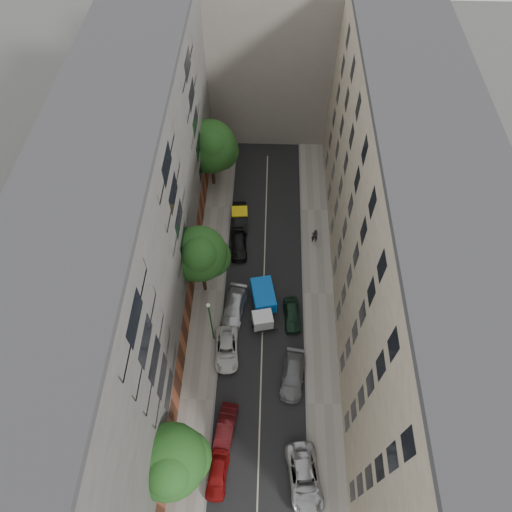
{
  "coord_description": "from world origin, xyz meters",
  "views": [
    {
      "loc": [
        0.05,
        -23.2,
        39.74
      ],
      "look_at": [
        -0.77,
        0.27,
        6.0
      ],
      "focal_mm": 32.0,
      "sensor_mm": 36.0,
      "label": 1
    }
  ],
  "objects_px": {
    "car_left_0": "(217,475)",
    "car_left_4": "(239,244)",
    "tarp_truck": "(263,303)",
    "car_right_0": "(304,478)",
    "lamp_post": "(210,318)",
    "car_left_2": "(227,349)",
    "tree_near": "(171,463)",
    "car_left_5": "(240,218)",
    "car_left_3": "(234,308)",
    "car_right_2": "(292,315)",
    "car_left_1": "(226,427)",
    "tree_far": "(211,148)",
    "car_right_1": "(293,376)",
    "tree_mid": "(200,256)",
    "pedestrian": "(315,236)"
  },
  "relations": [
    {
      "from": "car_right_0",
      "to": "car_right_1",
      "type": "distance_m",
      "value": 8.24
    },
    {
      "from": "car_left_2",
      "to": "car_left_3",
      "type": "relative_size",
      "value": 0.95
    },
    {
      "from": "lamp_post",
      "to": "pedestrian",
      "type": "distance_m",
      "value": 15.62
    },
    {
      "from": "car_right_2",
      "to": "lamp_post",
      "type": "height_order",
      "value": "lamp_post"
    },
    {
      "from": "car_left_4",
      "to": "car_right_1",
      "type": "distance_m",
      "value": 15.26
    },
    {
      "from": "tree_mid",
      "to": "tree_far",
      "type": "xyz_separation_m",
      "value": [
        -0.41,
        14.64,
        -0.46
      ]
    },
    {
      "from": "car_right_0",
      "to": "pedestrian",
      "type": "xyz_separation_m",
      "value": [
        1.68,
        23.54,
        0.35
      ]
    },
    {
      "from": "car_left_3",
      "to": "lamp_post",
      "type": "relative_size",
      "value": 0.73
    },
    {
      "from": "tree_near",
      "to": "tree_far",
      "type": "relative_size",
      "value": 0.92
    },
    {
      "from": "car_left_0",
      "to": "car_left_3",
      "type": "height_order",
      "value": "car_left_3"
    },
    {
      "from": "car_left_0",
      "to": "car_left_3",
      "type": "distance_m",
      "value": 14.81
    },
    {
      "from": "tarp_truck",
      "to": "car_right_0",
      "type": "bearing_deg",
      "value": -88.26
    },
    {
      "from": "car_left_1",
      "to": "car_left_3",
      "type": "relative_size",
      "value": 0.83
    },
    {
      "from": "car_left_0",
      "to": "car_right_1",
      "type": "bearing_deg",
      "value": 57.93
    },
    {
      "from": "car_left_5",
      "to": "lamp_post",
      "type": "xyz_separation_m",
      "value": [
        -1.68,
        -14.21,
        3.46
      ]
    },
    {
      "from": "car_right_1",
      "to": "car_left_5",
      "type": "bearing_deg",
      "value": 115.0
    },
    {
      "from": "car_right_1",
      "to": "pedestrian",
      "type": "height_order",
      "value": "pedestrian"
    },
    {
      "from": "tarp_truck",
      "to": "car_right_0",
      "type": "distance_m",
      "value": 15.52
    },
    {
      "from": "car_right_1",
      "to": "tree_mid",
      "type": "relative_size",
      "value": 0.53
    },
    {
      "from": "car_left_4",
      "to": "tree_far",
      "type": "height_order",
      "value": "tree_far"
    },
    {
      "from": "car_left_3",
      "to": "car_left_5",
      "type": "relative_size",
      "value": 1.09
    },
    {
      "from": "tarp_truck",
      "to": "pedestrian",
      "type": "height_order",
      "value": "tarp_truck"
    },
    {
      "from": "car_left_2",
      "to": "tree_near",
      "type": "xyz_separation_m",
      "value": [
        -2.88,
        -10.6,
        4.66
      ]
    },
    {
      "from": "car_left_4",
      "to": "lamp_post",
      "type": "bearing_deg",
      "value": -104.29
    },
    {
      "from": "car_left_5",
      "to": "car_left_2",
      "type": "bearing_deg",
      "value": -95.51
    },
    {
      "from": "tree_near",
      "to": "pedestrian",
      "type": "bearing_deg",
      "value": 64.27
    },
    {
      "from": "car_left_3",
      "to": "car_left_1",
      "type": "bearing_deg",
      "value": -81.23
    },
    {
      "from": "car_left_0",
      "to": "car_left_3",
      "type": "xyz_separation_m",
      "value": [
        0.39,
        14.8,
        0.05
      ]
    },
    {
      "from": "car_left_4",
      "to": "car_right_0",
      "type": "height_order",
      "value": "car_right_0"
    },
    {
      "from": "tree_far",
      "to": "lamp_post",
      "type": "xyz_separation_m",
      "value": [
        1.65,
        -19.87,
        -1.47
      ]
    },
    {
      "from": "tarp_truck",
      "to": "car_right_2",
      "type": "bearing_deg",
      "value": -28.22
    },
    {
      "from": "tarp_truck",
      "to": "tree_near",
      "type": "bearing_deg",
      "value": -123.63
    },
    {
      "from": "car_left_3",
      "to": "car_left_5",
      "type": "xyz_separation_m",
      "value": [
        -0.06,
        11.2,
        0.03
      ]
    },
    {
      "from": "car_left_0",
      "to": "car_left_4",
      "type": "height_order",
      "value": "car_left_4"
    },
    {
      "from": "car_left_2",
      "to": "tree_mid",
      "type": "xyz_separation_m",
      "value": [
        -2.55,
        6.53,
        5.48
      ]
    },
    {
      "from": "tarp_truck",
      "to": "tree_mid",
      "type": "height_order",
      "value": "tree_mid"
    },
    {
      "from": "tree_mid",
      "to": "tarp_truck",
      "type": "bearing_deg",
      "value": -18.62
    },
    {
      "from": "car_right_1",
      "to": "car_left_4",
      "type": "bearing_deg",
      "value": 118.87
    },
    {
      "from": "car_left_2",
      "to": "lamp_post",
      "type": "xyz_separation_m",
      "value": [
        -1.31,
        1.3,
        3.55
      ]
    },
    {
      "from": "tree_far",
      "to": "tree_near",
      "type": "bearing_deg",
      "value": -89.86
    },
    {
      "from": "car_left_2",
      "to": "lamp_post",
      "type": "height_order",
      "value": "lamp_post"
    },
    {
      "from": "car_left_2",
      "to": "car_left_5",
      "type": "xyz_separation_m",
      "value": [
        0.37,
        15.51,
        0.09
      ]
    },
    {
      "from": "tree_near",
      "to": "lamp_post",
      "type": "bearing_deg",
      "value": 82.44
    },
    {
      "from": "car_left_3",
      "to": "car_right_0",
      "type": "height_order",
      "value": "car_right_0"
    },
    {
      "from": "car_left_0",
      "to": "car_left_2",
      "type": "distance_m",
      "value": 10.49
    },
    {
      "from": "car_left_1",
      "to": "car_left_5",
      "type": "height_order",
      "value": "car_left_5"
    },
    {
      "from": "car_left_3",
      "to": "pedestrian",
      "type": "height_order",
      "value": "pedestrian"
    },
    {
      "from": "car_right_2",
      "to": "car_left_2",
      "type": "bearing_deg",
      "value": -152.97
    },
    {
      "from": "car_left_4",
      "to": "tree_near",
      "type": "distance_m",
      "value": 23.21
    },
    {
      "from": "tree_far",
      "to": "car_left_0",
      "type": "bearing_deg",
      "value": -84.58
    }
  ]
}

